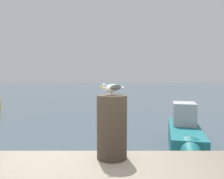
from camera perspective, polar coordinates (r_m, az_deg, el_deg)
name	(u,v)px	position (r m, az deg, el deg)	size (l,w,h in m)	color
mooring_post	(112,127)	(2.84, 0.00, -9.19)	(0.37, 0.37, 0.77)	#382D23
seagull	(112,88)	(2.77, -0.10, 0.44)	(0.31, 0.31, 0.14)	#C67560
boat_teal	(186,138)	(8.09, 17.74, -11.32)	(1.81, 4.13, 1.61)	#1E7075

